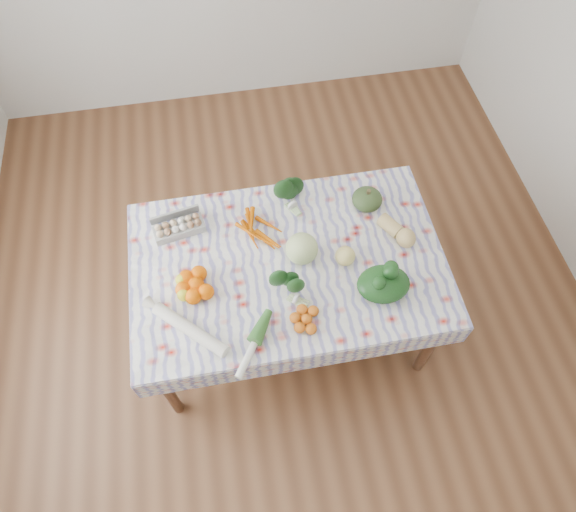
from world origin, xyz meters
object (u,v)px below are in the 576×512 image
object	(u,v)px
egg_carton	(179,228)
dining_table	(288,270)
butternut_squash	(398,230)
grapefruit	(345,256)
kabocha_squash	(367,199)
cabbage	(302,249)

from	to	relation	value
egg_carton	dining_table	bearing A→B (deg)	-39.11
butternut_squash	grapefruit	bearing A→B (deg)	168.12
dining_table	kabocha_squash	distance (m)	0.59
dining_table	butternut_squash	distance (m)	0.63
dining_table	kabocha_squash	size ratio (longest dim) A/B	9.44
cabbage	butternut_squash	xyz separation A→B (m)	(0.53, 0.04, -0.03)
kabocha_squash	grapefruit	bearing A→B (deg)	-121.37
dining_table	grapefruit	distance (m)	0.33
butternut_squash	cabbage	bearing A→B (deg)	153.89
kabocha_squash	egg_carton	bearing A→B (deg)	179.84
dining_table	grapefruit	xyz separation A→B (m)	(0.29, -0.05, 0.14)
dining_table	grapefruit	bearing A→B (deg)	-9.46
dining_table	egg_carton	bearing A→B (deg)	151.90
egg_carton	grapefruit	world-z (taller)	grapefruit
kabocha_squash	cabbage	world-z (taller)	cabbage
egg_carton	grapefruit	size ratio (longest dim) A/B	2.60
grapefruit	butternut_squash	bearing A→B (deg)	18.96
dining_table	butternut_squash	world-z (taller)	butternut_squash
cabbage	grapefruit	xyz separation A→B (m)	(0.22, -0.06, -0.03)
kabocha_squash	grapefruit	world-z (taller)	kabocha_squash
kabocha_squash	butternut_squash	bearing A→B (deg)	-64.79
dining_table	butternut_squash	xyz separation A→B (m)	(0.61, 0.06, 0.14)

